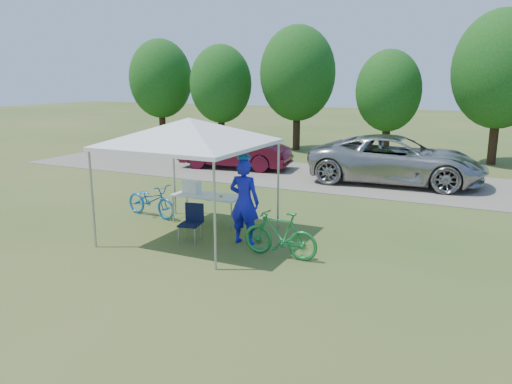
% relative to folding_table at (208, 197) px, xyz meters
% --- Properties ---
extents(ground, '(100.00, 100.00, 0.00)m').
position_rel_folding_table_xyz_m(ground, '(0.25, -1.13, -0.68)').
color(ground, '#2D5119').
rests_on(ground, ground).
extents(gravel_strip, '(24.00, 5.00, 0.02)m').
position_rel_folding_table_xyz_m(gravel_strip, '(0.25, 6.87, -0.67)').
color(gravel_strip, gray).
rests_on(gravel_strip, ground).
extents(canopy, '(4.53, 4.53, 3.00)m').
position_rel_folding_table_xyz_m(canopy, '(0.25, -1.13, 1.97)').
color(canopy, '#A5A5AA').
rests_on(canopy, ground).
extents(treeline, '(24.89, 4.28, 6.30)m').
position_rel_folding_table_xyz_m(treeline, '(-0.05, 12.92, 2.85)').
color(treeline, '#382314').
rests_on(treeline, ground).
extents(folding_table, '(1.77, 0.74, 0.73)m').
position_rel_folding_table_xyz_m(folding_table, '(0.00, 0.00, 0.00)').
color(folding_table, white).
rests_on(folding_table, ground).
extents(folding_chair, '(0.51, 0.52, 0.85)m').
position_rel_folding_table_xyz_m(folding_chair, '(0.40, -1.36, -0.18)').
color(folding_chair, black).
rests_on(folding_chair, ground).
extents(cooler, '(0.43, 0.29, 0.31)m').
position_rel_folding_table_xyz_m(cooler, '(-0.47, 0.00, 0.20)').
color(cooler, white).
rests_on(cooler, folding_table).
extents(ice_cream_cup, '(0.07, 0.07, 0.05)m').
position_rel_folding_table_xyz_m(ice_cream_cup, '(0.41, -0.05, 0.07)').
color(ice_cream_cup, gold).
rests_on(ice_cream_cup, folding_table).
extents(cyclist, '(0.70, 0.47, 1.89)m').
position_rel_folding_table_xyz_m(cyclist, '(1.53, -1.00, 0.26)').
color(cyclist, '#1618B7').
rests_on(cyclist, ground).
extents(bike_blue, '(1.73, 0.84, 0.87)m').
position_rel_folding_table_xyz_m(bike_blue, '(-1.68, -0.11, -0.25)').
color(bike_blue, '#145FB1').
rests_on(bike_blue, ground).
extents(bike_green, '(1.61, 0.48, 0.96)m').
position_rel_folding_table_xyz_m(bike_green, '(2.59, -1.47, -0.20)').
color(bike_green, '#1C8037').
rests_on(bike_green, ground).
extents(minivan, '(6.03, 3.07, 1.63)m').
position_rel_folding_table_xyz_m(minivan, '(3.32, 6.97, 0.15)').
color(minivan, '#A5A4A0').
rests_on(minivan, gravel_strip).
extents(sedan, '(4.64, 2.16, 1.47)m').
position_rel_folding_table_xyz_m(sedan, '(-3.03, 7.11, 0.07)').
color(sedan, '#460B1C').
rests_on(sedan, gravel_strip).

